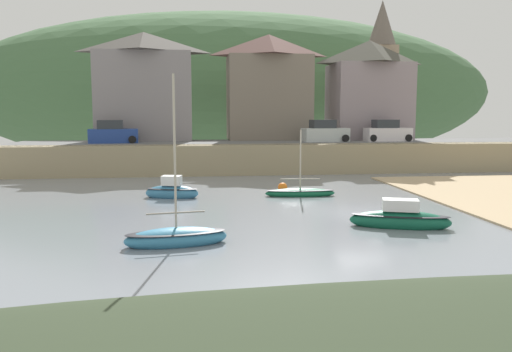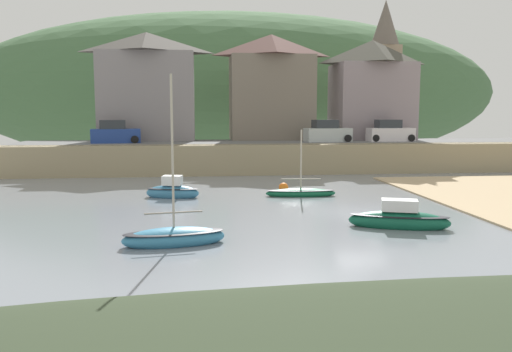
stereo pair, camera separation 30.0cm
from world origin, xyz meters
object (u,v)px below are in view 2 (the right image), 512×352
(waterfront_building_centre, at_px, (271,87))
(parked_car_near_slipway, at_px, (115,133))
(waterfront_building_right, at_px, (372,89))
(sailboat_tall_mast, at_px, (301,192))
(parked_car_by_wall, at_px, (327,133))
(mooring_buoy, at_px, (284,187))
(parked_car_end_of_row, at_px, (390,132))
(motorboat_with_cabin, at_px, (174,237))
(waterfront_building_left, at_px, (147,86))
(church_with_spire, at_px, (384,67))
(sailboat_white_hull, at_px, (172,191))
(sailboat_nearest_shore, at_px, (399,219))

(waterfront_building_centre, distance_m, parked_car_near_slipway, 15.40)
(waterfront_building_centre, height_order, waterfront_building_right, waterfront_building_centre)
(sailboat_tall_mast, xyz_separation_m, parked_car_near_slipway, (-13.17, 15.22, 2.99))
(waterfront_building_right, relative_size, parked_car_by_wall, 2.25)
(mooring_buoy, bearing_deg, parked_car_end_of_row, 47.16)
(motorboat_with_cabin, bearing_deg, sailboat_tall_mast, 47.74)
(waterfront_building_left, height_order, sailboat_tall_mast, waterfront_building_left)
(church_with_spire, bearing_deg, waterfront_building_right, -123.62)
(waterfront_building_right, relative_size, church_with_spire, 0.67)
(waterfront_building_left, xyz_separation_m, waterfront_building_centre, (11.73, 0.00, 0.00))
(motorboat_with_cabin, bearing_deg, parked_car_by_wall, 55.35)
(waterfront_building_right, height_order, parked_car_end_of_row, waterfront_building_right)
(waterfront_building_left, bearing_deg, waterfront_building_centre, 0.00)
(waterfront_building_right, xyz_separation_m, parked_car_by_wall, (-5.53, -4.50, -4.07))
(waterfront_building_right, height_order, sailboat_white_hull, waterfront_building_right)
(waterfront_building_left, relative_size, sailboat_white_hull, 3.00)
(waterfront_building_centre, relative_size, sailboat_nearest_shore, 2.23)
(waterfront_building_left, relative_size, mooring_buoy, 16.34)
(sailboat_tall_mast, bearing_deg, parked_car_by_wall, 73.78)
(waterfront_building_left, distance_m, waterfront_building_right, 21.70)
(sailboat_white_hull, bearing_deg, parked_car_near_slipway, 122.58)
(sailboat_nearest_shore, xyz_separation_m, motorboat_with_cabin, (-9.61, -1.87, -0.07))
(sailboat_tall_mast, distance_m, sailboat_white_hull, 7.64)
(waterfront_building_right, height_order, motorboat_with_cabin, waterfront_building_right)
(waterfront_building_right, height_order, sailboat_nearest_shore, waterfront_building_right)
(sailboat_nearest_shore, relative_size, sailboat_tall_mast, 1.05)
(sailboat_tall_mast, distance_m, parked_car_by_wall, 16.41)
(waterfront_building_left, height_order, sailboat_nearest_shore, waterfront_building_left)
(sailboat_white_hull, xyz_separation_m, parked_car_near_slipway, (-5.54, 14.87, 2.83))
(sailboat_white_hull, bearing_deg, church_with_spire, 59.96)
(waterfront_building_left, distance_m, sailboat_nearest_shore, 32.38)
(motorboat_with_cabin, distance_m, parked_car_by_wall, 28.92)
(sailboat_tall_mast, height_order, motorboat_with_cabin, motorboat_with_cabin)
(church_with_spire, relative_size, motorboat_with_cabin, 2.17)
(sailboat_nearest_shore, xyz_separation_m, parked_car_end_of_row, (8.59, 24.10, 2.84))
(waterfront_building_centre, distance_m, motorboat_with_cabin, 32.30)
(sailboat_nearest_shore, relative_size, parked_car_end_of_row, 1.08)
(sailboat_tall_mast, height_order, mooring_buoy, sailboat_tall_mast)
(motorboat_with_cabin, relative_size, parked_car_by_wall, 1.55)
(parked_car_end_of_row, height_order, mooring_buoy, parked_car_end_of_row)
(church_with_spire, relative_size, mooring_buoy, 23.36)
(sailboat_tall_mast, height_order, parked_car_near_slipway, parked_car_near_slipway)
(sailboat_nearest_shore, relative_size, mooring_buoy, 7.33)
(sailboat_white_hull, relative_size, parked_car_near_slipway, 0.78)
(mooring_buoy, bearing_deg, motorboat_with_cabin, -115.72)
(waterfront_building_centre, height_order, parked_car_end_of_row, waterfront_building_centre)
(sailboat_tall_mast, relative_size, sailboat_white_hull, 1.28)
(sailboat_nearest_shore, xyz_separation_m, mooring_buoy, (-3.24, 11.34, -0.18))
(parked_car_near_slipway, bearing_deg, waterfront_building_left, 56.25)
(motorboat_with_cabin, distance_m, mooring_buoy, 14.67)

